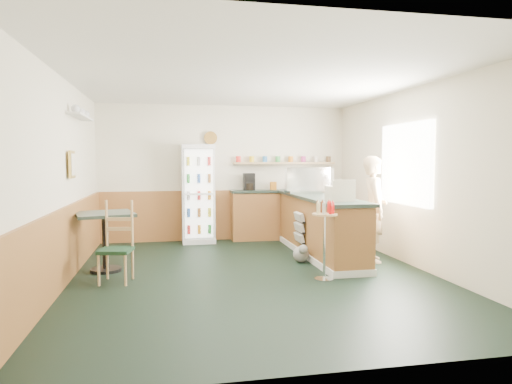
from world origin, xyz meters
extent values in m
plane|color=black|center=(0.00, 0.00, 0.00)|extent=(6.00, 6.00, 0.00)
cube|color=beige|center=(0.00, 3.01, 1.35)|extent=(5.00, 0.02, 2.70)
cube|color=beige|center=(-2.51, 0.00, 1.35)|extent=(0.02, 6.00, 2.70)
cube|color=beige|center=(2.51, 0.00, 1.35)|extent=(0.02, 6.00, 2.70)
cube|color=silver|center=(0.00, 0.00, 2.71)|extent=(5.00, 6.00, 0.02)
cube|color=#9D5D32|center=(0.00, 2.97, 0.50)|extent=(4.98, 0.05, 1.00)
cube|color=#9D5D32|center=(-2.47, 0.00, 0.50)|extent=(0.05, 5.98, 1.00)
cube|color=white|center=(2.46, 0.30, 1.55)|extent=(0.06, 1.45, 1.25)
cube|color=gold|center=(-2.45, 0.50, 1.55)|extent=(0.03, 0.32, 0.38)
cube|color=silver|center=(-2.40, 1.00, 2.25)|extent=(0.18, 1.20, 0.03)
cylinder|color=olive|center=(-0.30, 2.94, 2.05)|extent=(0.26, 0.04, 0.26)
cube|color=#9D5D32|center=(1.35, 1.07, 0.47)|extent=(0.60, 2.95, 0.95)
cube|color=silver|center=(1.35, 1.07, 0.05)|extent=(0.64, 2.97, 0.10)
cube|color=#27362E|center=(1.35, 1.08, 0.98)|extent=(0.68, 3.01, 0.05)
cube|color=#9D5D32|center=(1.20, 2.80, 0.47)|extent=(2.20, 0.38, 0.95)
cube|color=#27362E|center=(1.20, 2.80, 0.98)|extent=(2.24, 0.42, 0.05)
cube|color=tan|center=(1.20, 2.88, 1.55)|extent=(2.10, 0.22, 0.04)
cube|color=black|center=(0.45, 2.80, 1.18)|extent=(0.22, 0.18, 0.34)
cylinder|color=#B2664C|center=(0.25, 2.88, 1.63)|extent=(0.10, 0.10, 0.12)
cylinder|color=#B2664C|center=(0.52, 2.88, 1.63)|extent=(0.10, 0.10, 0.12)
cylinder|color=#B2664C|center=(0.79, 2.88, 1.63)|extent=(0.10, 0.10, 0.12)
cylinder|color=#B2664C|center=(1.06, 2.88, 1.63)|extent=(0.10, 0.10, 0.12)
cylinder|color=#B2664C|center=(1.34, 2.88, 1.63)|extent=(0.10, 0.10, 0.12)
cylinder|color=#B2664C|center=(1.61, 2.88, 1.63)|extent=(0.10, 0.10, 0.12)
cylinder|color=#B2664C|center=(1.88, 2.88, 1.63)|extent=(0.10, 0.10, 0.12)
cylinder|color=#B2664C|center=(2.15, 2.88, 1.63)|extent=(0.10, 0.10, 0.12)
cube|color=silver|center=(-0.57, 2.78, 0.96)|extent=(0.63, 0.45, 1.91)
cube|color=white|center=(-0.57, 2.55, 0.97)|extent=(0.53, 0.02, 1.69)
cube|color=silver|center=(-0.57, 2.48, 0.97)|extent=(0.57, 0.02, 1.75)
cube|color=silver|center=(1.35, 1.70, 1.04)|extent=(0.81, 0.42, 0.06)
cube|color=silver|center=(1.35, 1.70, 1.27)|extent=(0.79, 0.41, 0.41)
cube|color=beige|center=(1.35, 0.20, 1.12)|extent=(0.42, 0.44, 0.22)
imported|color=tan|center=(2.05, 0.50, 0.84)|extent=(0.54, 0.65, 1.67)
cylinder|color=silver|center=(0.90, -0.42, 0.01)|extent=(0.26, 0.26, 0.02)
cylinder|color=silver|center=(0.90, -0.42, 0.45)|extent=(0.04, 0.04, 0.88)
cylinder|color=tan|center=(0.90, -0.42, 0.89)|extent=(0.34, 0.34, 0.02)
cylinder|color=red|center=(1.00, -0.45, 0.97)|extent=(0.05, 0.05, 0.15)
cylinder|color=red|center=(0.98, -0.36, 0.97)|extent=(0.05, 0.05, 0.15)
cylinder|color=red|center=(0.90, -0.32, 0.97)|extent=(0.05, 0.05, 0.15)
cylinder|color=red|center=(0.82, -0.36, 0.97)|extent=(0.05, 0.05, 0.15)
cylinder|color=red|center=(0.80, -0.45, 0.97)|extent=(0.05, 0.05, 0.15)
cylinder|color=red|center=(0.86, -0.51, 0.97)|extent=(0.05, 0.05, 0.15)
cylinder|color=red|center=(0.94, -0.52, 0.97)|extent=(0.05, 0.05, 0.15)
cube|color=black|center=(1.01, 1.08, 0.25)|extent=(0.05, 0.42, 0.03)
cube|color=beige|center=(0.99, 1.08, 0.32)|extent=(0.09, 0.39, 0.15)
cube|color=black|center=(1.01, 1.08, 0.42)|extent=(0.05, 0.42, 0.03)
cube|color=beige|center=(0.99, 1.08, 0.49)|extent=(0.09, 0.39, 0.15)
cube|color=black|center=(1.01, 1.08, 0.60)|extent=(0.05, 0.42, 0.03)
cube|color=beige|center=(0.99, 1.08, 0.67)|extent=(0.09, 0.39, 0.15)
cylinder|color=black|center=(-2.05, 0.64, 0.02)|extent=(0.44, 0.44, 0.04)
cylinder|color=black|center=(-2.05, 0.64, 0.42)|extent=(0.09, 0.09, 0.78)
cube|color=#27362E|center=(-2.05, 0.64, 0.83)|extent=(0.95, 0.95, 0.04)
cube|color=#15301C|center=(-1.84, -0.02, 0.43)|extent=(0.47, 0.47, 0.05)
cylinder|color=tan|center=(-2.01, -0.19, 0.21)|extent=(0.03, 0.03, 0.42)
cylinder|color=tan|center=(-1.66, -0.19, 0.21)|extent=(0.03, 0.03, 0.42)
cylinder|color=tan|center=(-2.01, 0.15, 0.21)|extent=(0.03, 0.03, 0.42)
cylinder|color=tan|center=(-1.66, 0.15, 0.21)|extent=(0.03, 0.03, 0.42)
cube|color=tan|center=(-1.84, 0.16, 0.75)|extent=(0.36, 0.11, 0.65)
sphere|color=gray|center=(0.90, 0.67, 0.12)|extent=(0.25, 0.25, 0.25)
sphere|color=gray|center=(0.90, 0.54, 0.23)|extent=(0.15, 0.15, 0.15)
camera|label=1|loc=(-1.16, -6.18, 1.61)|focal=32.00mm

